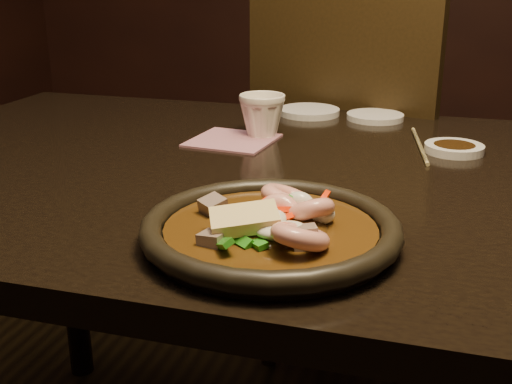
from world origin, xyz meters
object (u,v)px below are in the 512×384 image
(chair, at_px, (357,180))
(plate, at_px, (271,230))
(table, at_px, (325,218))
(tea_cup, at_px, (262,114))

(chair, relative_size, plate, 3.32)
(table, xyz_separation_m, plate, (-0.01, -0.28, 0.09))
(table, height_order, tea_cup, tea_cup)
(tea_cup, bearing_deg, chair, 73.66)
(chair, bearing_deg, tea_cup, 88.70)
(table, xyz_separation_m, chair, (-0.03, 0.61, -0.13))
(plate, height_order, tea_cup, tea_cup)
(chair, relative_size, tea_cup, 11.65)
(plate, distance_m, tea_cup, 0.48)
(table, distance_m, plate, 0.30)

